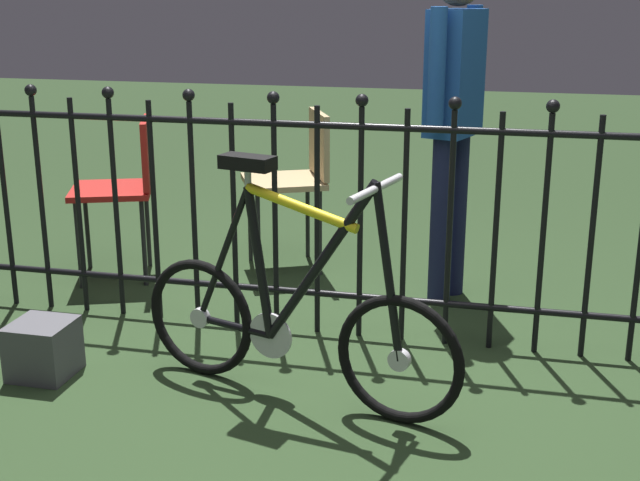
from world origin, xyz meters
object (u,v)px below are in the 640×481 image
display_crate (43,349)px  bicycle (293,317)px  chair_tan (298,171)px  person_visitor (454,103)px  chair_red (126,180)px

display_crate → bicycle: bearing=3.1°
chair_tan → person_visitor: person_visitor is taller
chair_tan → person_visitor: size_ratio=0.53×
bicycle → person_visitor: (0.45, 1.21, 0.64)m
bicycle → chair_red: bearing=136.6°
bicycle → chair_red: bicycle is taller
bicycle → chair_tan: (-0.38, 1.50, 0.21)m
person_visitor → display_crate: (-1.46, -1.26, -0.85)m
display_crate → chair_tan: bearing=68.1°
display_crate → chair_red: bearing=99.3°
bicycle → person_visitor: size_ratio=0.80×
chair_red → display_crate: size_ratio=3.63×
chair_red → display_crate: 1.28m
chair_tan → person_visitor: (0.84, -0.30, 0.43)m
bicycle → display_crate: 1.03m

